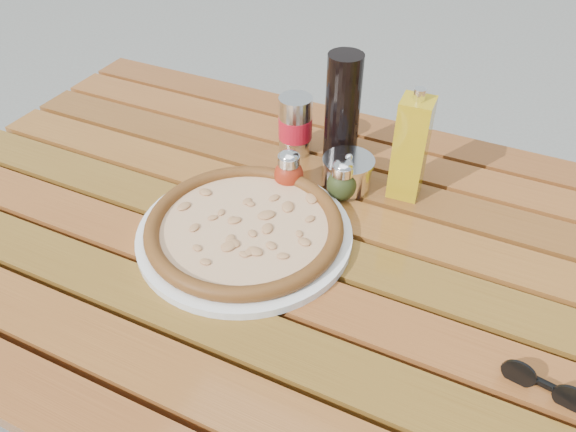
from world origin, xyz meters
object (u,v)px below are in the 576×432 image
at_px(pizza, 244,227).
at_px(sunglasses, 544,386).
at_px(pepper_shaker, 289,171).
at_px(soda_can, 295,126).
at_px(oregano_shaker, 342,181).
at_px(table, 283,268).
at_px(plate, 245,234).
at_px(olive_oil_cruet, 411,148).
at_px(dark_bottle, 342,110).
at_px(parmesan_tin, 348,172).

distance_m(pizza, sunglasses, 0.49).
xyz_separation_m(pepper_shaker, soda_can, (-0.04, 0.12, 0.02)).
bearing_deg(pepper_shaker, oregano_shaker, 8.24).
bearing_deg(table, plate, -153.88).
relative_size(table, soda_can, 11.67).
height_order(pizza, oregano_shaker, oregano_shaker).
relative_size(table, olive_oil_cruet, 6.67).
relative_size(pizza, oregano_shaker, 4.79).
bearing_deg(pepper_shaker, table, -68.59).
relative_size(pepper_shaker, oregano_shaker, 1.00).
xyz_separation_m(table, plate, (-0.06, -0.03, 0.08)).
distance_m(pizza, dark_bottle, 0.30).
bearing_deg(sunglasses, dark_bottle, 147.41).
xyz_separation_m(pizza, soda_can, (-0.04, 0.27, 0.04)).
distance_m(pepper_shaker, soda_can, 0.13).
xyz_separation_m(plate, pepper_shaker, (0.01, 0.15, 0.03)).
bearing_deg(parmesan_tin, plate, -116.16).
relative_size(table, oregano_shaker, 17.07).
xyz_separation_m(plate, olive_oil_cruet, (0.20, 0.24, 0.09)).
relative_size(pepper_shaker, sunglasses, 0.74).
relative_size(oregano_shaker, dark_bottle, 0.37).
distance_m(table, soda_can, 0.30).
relative_size(pepper_shaker, soda_can, 0.68).
height_order(pizza, olive_oil_cruet, olive_oil_cruet).
bearing_deg(plate, pepper_shaker, 87.12).
bearing_deg(olive_oil_cruet, soda_can, 170.80).
bearing_deg(oregano_shaker, plate, -122.21).
bearing_deg(sunglasses, plate, 177.87).
relative_size(plate, dark_bottle, 1.64).
bearing_deg(pepper_shaker, olive_oil_cruet, 22.35).
bearing_deg(table, pepper_shaker, 111.41).
xyz_separation_m(soda_can, sunglasses, (0.52, -0.37, -0.04)).
relative_size(pepper_shaker, dark_bottle, 0.37).
bearing_deg(plate, dark_bottle, 78.75).
distance_m(oregano_shaker, olive_oil_cruet, 0.13).
xyz_separation_m(dark_bottle, parmesan_tin, (0.05, -0.08, -0.08)).
bearing_deg(table, olive_oil_cruet, 54.60).
distance_m(pepper_shaker, dark_bottle, 0.16).
bearing_deg(plate, table, 26.12).
bearing_deg(plate, pizza, -90.00).
xyz_separation_m(pepper_shaker, oregano_shaker, (0.10, 0.01, 0.00)).
distance_m(dark_bottle, soda_can, 0.11).
distance_m(plate, parmesan_tin, 0.23).
bearing_deg(soda_can, pizza, -82.70).
bearing_deg(pepper_shaker, dark_bottle, 69.49).
xyz_separation_m(dark_bottle, olive_oil_cruet, (0.15, -0.05, -0.01)).
bearing_deg(parmesan_tin, pizza, -116.16).
distance_m(plate, pizza, 0.02).
bearing_deg(oregano_shaker, olive_oil_cruet, 34.14).
xyz_separation_m(soda_can, parmesan_tin, (0.14, -0.07, -0.03)).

